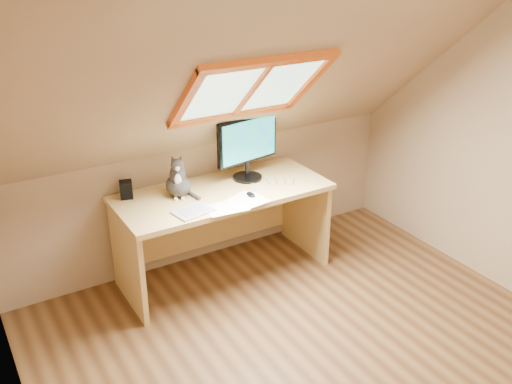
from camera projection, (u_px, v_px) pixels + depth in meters
ground at (334, 371)px, 3.67m from camera, size 3.50×3.50×0.00m
room_shell at (360, 170)px, 3.00m from camera, size 3.52×3.52×2.41m
desk at (219, 213)px, 4.55m from camera, size 1.66×0.73×0.76m
monitor at (247, 144)px, 4.48m from camera, size 0.56×0.24×0.52m
cat at (178, 181)px, 4.26m from camera, size 0.25×0.27×0.34m
desk_speaker at (126, 190)px, 4.25m from camera, size 0.11×0.11×0.13m
graphics_tablet at (193, 211)px, 4.06m from camera, size 0.30×0.24×0.01m
mouse at (251, 195)px, 4.29m from camera, size 0.05×0.09×0.03m
papers at (235, 203)px, 4.18m from camera, size 0.35×0.30×0.01m
cables at (272, 185)px, 4.48m from camera, size 0.51×0.26×0.01m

